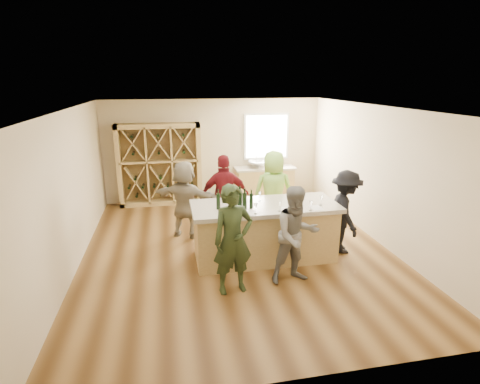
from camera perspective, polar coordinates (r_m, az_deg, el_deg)
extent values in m
cube|color=brown|center=(7.69, -0.45, -9.07)|extent=(6.00, 7.00, 0.10)
cube|color=white|center=(6.93, -0.51, 13.05)|extent=(6.00, 7.00, 0.10)
cube|color=beige|center=(10.60, -4.03, 6.42)|extent=(6.00, 0.10, 2.80)
cube|color=beige|center=(3.97, 9.20, -12.08)|extent=(6.00, 0.10, 2.80)
cube|color=beige|center=(7.28, -24.79, 0.06)|extent=(0.10, 7.00, 2.80)
cube|color=beige|center=(8.27, 20.78, 2.40)|extent=(0.10, 7.00, 2.80)
cube|color=white|center=(10.75, 4.03, 8.46)|extent=(1.30, 0.06, 1.30)
cube|color=white|center=(10.71, 4.08, 8.43)|extent=(1.18, 0.01, 1.18)
cube|color=tan|center=(10.31, -12.12, 4.09)|extent=(2.20, 0.45, 2.20)
cube|color=tan|center=(10.74, 3.74, 1.26)|extent=(1.60, 0.58, 0.86)
cube|color=#B0A590|center=(10.62, 3.79, 3.65)|extent=(1.70, 0.62, 0.06)
imported|color=silver|center=(10.55, 2.75, 4.25)|extent=(0.54, 0.54, 0.19)
cylinder|color=silver|center=(10.71, 2.52, 4.76)|extent=(0.02, 0.02, 0.30)
cube|color=tan|center=(7.16, 3.75, -6.29)|extent=(2.60, 1.00, 1.00)
cube|color=#B0A590|center=(6.96, 3.83, -2.20)|extent=(2.72, 1.12, 0.08)
cylinder|color=black|center=(6.64, -3.33, -1.46)|extent=(0.09, 0.09, 0.29)
cylinder|color=black|center=(6.67, -0.02, -1.16)|extent=(0.09, 0.09, 0.33)
cylinder|color=black|center=(6.57, 0.70, -1.48)|extent=(0.09, 0.09, 0.33)
cylinder|color=black|center=(6.69, 1.72, -1.38)|extent=(0.08, 0.08, 0.27)
cone|color=white|center=(6.42, 2.40, -2.55)|extent=(0.07, 0.07, 0.19)
cone|color=white|center=(6.58, 6.05, -2.21)|extent=(0.09, 0.09, 0.18)
cone|color=white|center=(6.69, 10.73, -2.13)|extent=(0.08, 0.08, 0.17)
cone|color=white|center=(6.91, 7.63, -1.29)|extent=(0.08, 0.08, 0.19)
cone|color=white|center=(7.02, 12.25, -1.23)|extent=(0.09, 0.09, 0.19)
cube|color=white|center=(6.51, 1.31, -3.15)|extent=(0.28, 0.33, 0.00)
cube|color=white|center=(6.68, 7.25, -2.77)|extent=(0.34, 0.39, 0.00)
cube|color=white|center=(6.89, 11.52, -2.36)|extent=(0.21, 0.28, 0.00)
imported|color=#263319|center=(5.91, -1.07, -7.30)|extent=(0.72, 0.58, 1.78)
imported|color=slate|center=(6.28, 8.58, -6.54)|extent=(0.86, 0.55, 1.67)
imported|color=black|center=(7.58, 15.73, -2.94)|extent=(0.65, 1.13, 1.65)
imported|color=#590F14|center=(7.97, -2.33, -0.72)|extent=(1.08, 0.58, 1.81)
imported|color=#8CC64C|center=(8.29, 5.10, 0.03)|extent=(0.93, 0.63, 1.84)
imported|color=gray|center=(8.09, -8.37, -1.11)|extent=(1.64, 1.24, 1.68)
cone|color=white|center=(7.09, 3.05, -0.72)|extent=(0.07, 0.07, 0.18)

